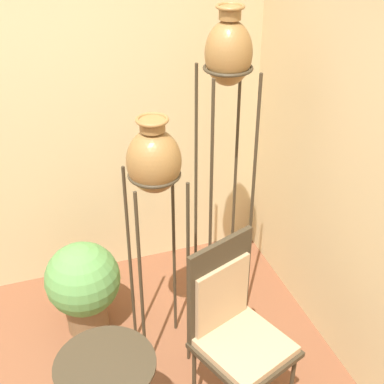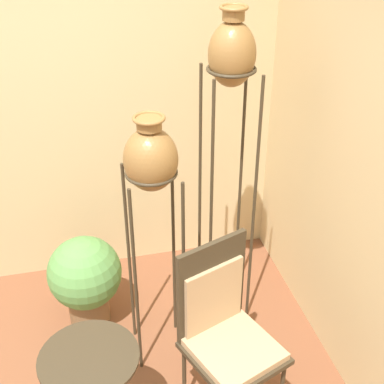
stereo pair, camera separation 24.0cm
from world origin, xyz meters
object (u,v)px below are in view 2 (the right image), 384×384
(vase_stand_tall, at_px, (231,69))
(potted_plant, at_px, (85,278))
(side_table, at_px, (92,384))
(vase_stand_medium, at_px, (151,166))
(chair, at_px, (224,326))

(vase_stand_tall, distance_m, potted_plant, 1.68)
(side_table, bearing_deg, vase_stand_tall, 43.47)
(vase_stand_medium, height_order, chair, vase_stand_medium)
(vase_stand_medium, distance_m, chair, 0.95)
(chair, bearing_deg, side_table, 169.73)
(vase_stand_medium, xyz_separation_m, side_table, (-0.44, -0.64, -0.84))
(side_table, relative_size, potted_plant, 1.07)
(vase_stand_medium, bearing_deg, side_table, -124.54)
(vase_stand_tall, bearing_deg, potted_plant, 174.73)
(vase_stand_tall, distance_m, vase_stand_medium, 0.71)
(vase_stand_tall, xyz_separation_m, side_table, (-0.96, -0.91, -1.25))
(side_table, height_order, potted_plant, side_table)
(side_table, distance_m, potted_plant, 1.01)
(side_table, bearing_deg, chair, 10.75)
(chair, bearing_deg, potted_plant, 108.45)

